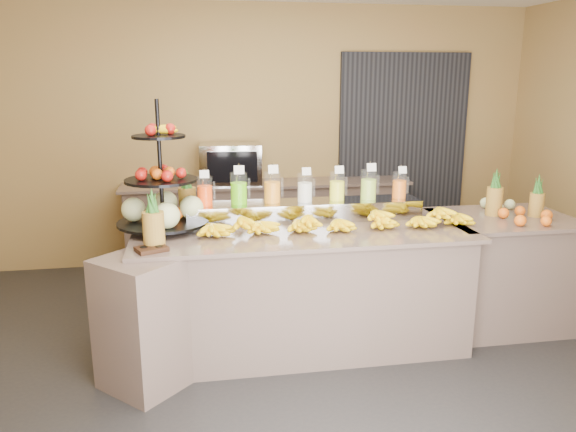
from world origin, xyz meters
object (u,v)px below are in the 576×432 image
object	(u,v)px
condiment_caddy	(151,249)
right_fruit_pile	(519,210)
pitcher_tray	(305,211)
fruit_stand	(169,197)
banana_heap	(341,219)
oven_warmer	(231,164)

from	to	relation	value
condiment_caddy	right_fruit_pile	xyz separation A→B (m)	(2.85, 0.38, 0.06)
condiment_caddy	pitcher_tray	bearing A→B (deg)	29.04
right_fruit_pile	fruit_stand	bearing A→B (deg)	176.56
pitcher_tray	banana_heap	bearing A→B (deg)	-55.34
oven_warmer	condiment_caddy	bearing A→B (deg)	-103.06
banana_heap	fruit_stand	world-z (taller)	fruit_stand
fruit_stand	oven_warmer	xyz separation A→B (m)	(0.59, 1.76, -0.03)
pitcher_tray	right_fruit_pile	distance (m)	1.72
pitcher_tray	right_fruit_pile	world-z (taller)	right_fruit_pile
condiment_caddy	oven_warmer	xyz separation A→B (m)	(0.69, 2.31, 0.20)
fruit_stand	banana_heap	bearing A→B (deg)	-7.09
fruit_stand	condiment_caddy	xyz separation A→B (m)	(-0.10, -0.55, -0.23)
pitcher_tray	right_fruit_pile	bearing A→B (deg)	-8.59
right_fruit_pile	oven_warmer	world-z (taller)	oven_warmer
banana_heap	fruit_stand	bearing A→B (deg)	170.21
right_fruit_pile	oven_warmer	distance (m)	2.90
condiment_caddy	right_fruit_pile	distance (m)	2.88
oven_warmer	banana_heap	bearing A→B (deg)	-67.57
banana_heap	pitcher_tray	bearing A→B (deg)	124.66
banana_heap	condiment_caddy	size ratio (longest dim) A/B	11.17
condiment_caddy	right_fruit_pile	size ratio (longest dim) A/B	0.44
fruit_stand	condiment_caddy	world-z (taller)	fruit_stand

